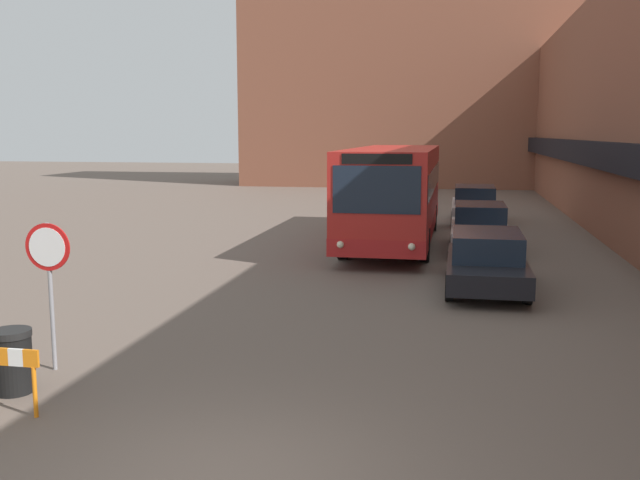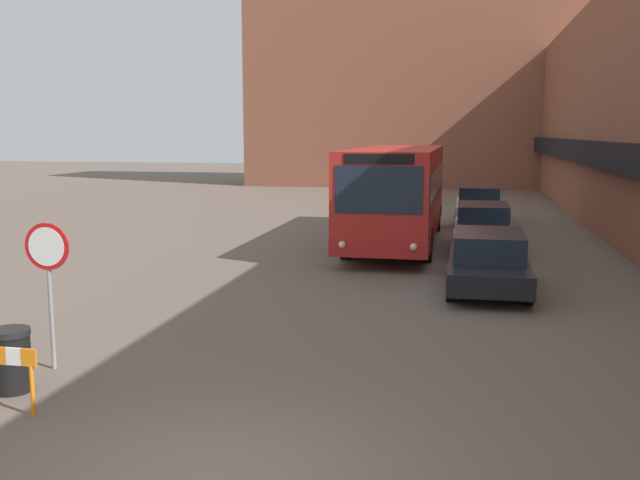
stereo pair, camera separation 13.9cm
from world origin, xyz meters
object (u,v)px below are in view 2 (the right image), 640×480
at_px(construction_barricade, 0,366).
at_px(parked_car_back, 479,204).
at_px(trash_bin, 11,360).
at_px(stop_sign, 48,264).
at_px(parked_car_front, 488,260).
at_px(city_bus, 397,192).
at_px(parked_car_middle, 483,227).

bearing_deg(construction_barricade, parked_car_back, 73.61).
bearing_deg(trash_bin, stop_sign, 88.32).
bearing_deg(parked_car_front, city_bus, 112.53).
bearing_deg(trash_bin, parked_car_middle, 63.80).
relative_size(city_bus, parked_car_back, 2.31).
xyz_separation_m(city_bus, parked_car_front, (2.87, -6.93, -1.06)).
height_order(parked_car_front, construction_barricade, parked_car_front).
xyz_separation_m(trash_bin, construction_barricade, (0.39, -0.79, 0.19)).
bearing_deg(parked_car_front, parked_car_middle, 90.00).
bearing_deg(stop_sign, city_bus, 73.79).
bearing_deg(parked_car_middle, trash_bin, -116.20).
relative_size(parked_car_middle, trash_bin, 4.74).
xyz_separation_m(parked_car_front, construction_barricade, (-6.72, -9.36, -0.05)).
xyz_separation_m(city_bus, construction_barricade, (-3.85, -16.29, -1.11)).
height_order(parked_car_front, stop_sign, stop_sign).
height_order(parked_car_middle, stop_sign, stop_sign).
bearing_deg(city_bus, construction_barricade, -103.28).
bearing_deg(city_bus, parked_car_front, -67.47).
xyz_separation_m(parked_car_middle, construction_barricade, (-6.72, -15.24, -0.10)).
bearing_deg(parked_car_front, parked_car_back, 90.00).
bearing_deg(stop_sign, trash_bin, -91.68).
bearing_deg(parked_car_middle, parked_car_front, -90.00).
xyz_separation_m(city_bus, trash_bin, (-4.24, -15.50, -1.30)).
height_order(parked_car_front, trash_bin, parked_car_front).
distance_m(city_bus, stop_sign, 15.07).
bearing_deg(construction_barricade, trash_bin, 116.41).
relative_size(parked_car_front, stop_sign, 1.92).
distance_m(parked_car_middle, trash_bin, 16.11).
height_order(parked_car_middle, parked_car_back, parked_car_back).
xyz_separation_m(parked_car_front, trash_bin, (-7.11, -8.57, -0.24)).
bearing_deg(parked_car_middle, construction_barricade, -113.80).
bearing_deg(city_bus, trash_bin, -105.28).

